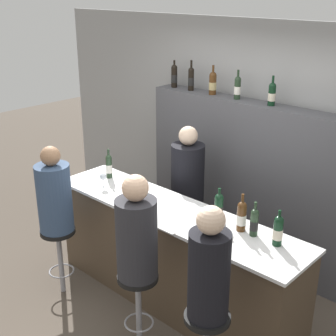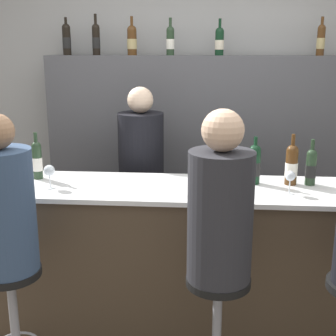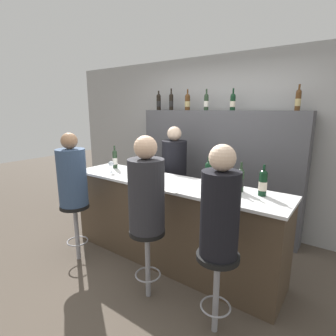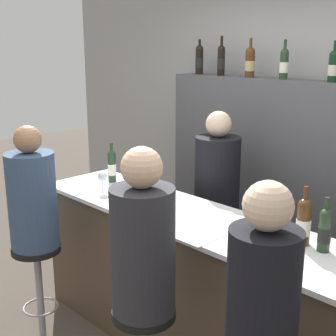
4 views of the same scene
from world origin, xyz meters
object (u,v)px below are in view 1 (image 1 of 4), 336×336
wine_bottle_backbar_0 (174,76)px  bar_stool_right (207,333)px  wine_bottle_backbar_3 (237,87)px  wine_bottle_counter_3 (254,222)px  wine_bottle_counter_2 (242,216)px  wine_glass_1 (222,226)px  guest_seated_middle (137,234)px  wine_glass_0 (103,177)px  bartender (187,203)px  bar_stool_left (59,244)px  guest_seated_right (209,269)px  wine_bottle_backbar_4 (272,94)px  bar_stool_middle (138,292)px  guest_seated_left (54,195)px  wine_bottle_counter_1 (219,207)px  wine_bottle_backbar_1 (191,79)px  wine_bottle_backbar_2 (213,83)px  wine_bottle_counter_0 (109,166)px  wine_bottle_counter_4 (278,230)px

wine_bottle_backbar_0 → bar_stool_right: (2.01, -1.85, -1.38)m
wine_bottle_backbar_3 → wine_bottle_counter_3: bearing=-48.1°
wine_bottle_counter_2 → wine_glass_1: 0.21m
wine_bottle_counter_2 → guest_seated_middle: guest_seated_middle is taller
wine_glass_0 → bartender: 0.97m
bar_stool_left → guest_seated_right: size_ratio=0.82×
wine_bottle_backbar_4 → bar_stool_middle: bearing=-90.6°
bar_stool_middle → bar_stool_right: size_ratio=1.00×
bar_stool_left → guest_seated_left: size_ratio=0.84×
wine_bottle_counter_1 → guest_seated_middle: (-0.24, -0.74, -0.04)m
guest_seated_left → bartender: (0.55, 1.28, -0.35)m
wine_bottle_backbar_3 → guest_seated_middle: 2.06m
wine_bottle_counter_2 → wine_bottle_counter_3: (0.12, 0.00, -0.01)m
wine_bottle_backbar_1 → wine_bottle_counter_3: bearing=-34.1°
wine_bottle_backbar_2 → bar_stool_middle: wine_bottle_backbar_2 is taller
bar_stool_left → bar_stool_middle: size_ratio=1.00×
wine_bottle_backbar_2 → wine_bottle_backbar_0: bearing=180.0°
wine_glass_1 → bar_stool_right: (0.29, -0.54, -0.57)m
wine_bottle_backbar_4 → wine_bottle_backbar_3: bearing=-180.0°
wine_bottle_backbar_2 → wine_bottle_backbar_4: bearing=0.0°
wine_bottle_counter_1 → bartender: size_ratio=0.20×
wine_bottle_backbar_0 → wine_bottle_backbar_3: 0.89m
wine_bottle_counter_3 → wine_glass_0: wine_bottle_counter_3 is taller
bartender → wine_bottle_counter_0: bearing=-139.3°
wine_glass_1 → bar_stool_middle: (-0.43, -0.54, -0.57)m
wine_bottle_counter_2 → guest_seated_middle: bearing=-122.6°
bar_stool_right → guest_seated_middle: bearing=180.0°
wine_bottle_backbar_1 → bartender: size_ratio=0.22×
wine_bottle_counter_0 → wine_glass_1: size_ratio=2.19×
wine_bottle_backbar_2 → wine_bottle_backbar_3: 0.33m
wine_glass_0 → bartender: size_ratio=0.10×
wine_bottle_counter_1 → bar_stool_middle: 0.98m
wine_bottle_backbar_1 → bartender: bearing=-51.3°
wine_bottle_backbar_1 → guest_seated_left: wine_bottle_backbar_1 is taller
wine_bottle_counter_2 → wine_glass_0: 1.54m
wine_bottle_counter_4 → wine_bottle_counter_3: bearing=180.0°
guest_seated_middle → wine_bottle_counter_1: bearing=72.2°
wine_bottle_counter_3 → guest_seated_right: (0.12, -0.74, -0.03)m
wine_bottle_counter_2 → wine_bottle_backbar_1: 2.02m
wine_bottle_counter_4 → wine_bottle_backbar_2: (-1.54, 1.10, 0.79)m
wine_bottle_counter_1 → guest_seated_left: size_ratio=0.37×
wine_bottle_backbar_1 → wine_bottle_counter_1: bearing=-41.0°
wine_bottle_backbar_3 → guest_seated_left: wine_bottle_backbar_3 is taller
wine_bottle_backbar_4 → guest_seated_right: size_ratio=0.34×
wine_bottle_backbar_4 → guest_seated_left: bearing=-121.8°
wine_bottle_counter_2 → guest_seated_right: bearing=-71.5°
wine_bottle_counter_2 → guest_seated_left: bearing=-155.1°
wine_bottle_counter_3 → wine_glass_1: (-0.17, -0.21, -0.02)m
wine_bottle_counter_2 → bar_stool_middle: bearing=-122.6°
wine_bottle_backbar_1 → bar_stool_left: size_ratio=0.48×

